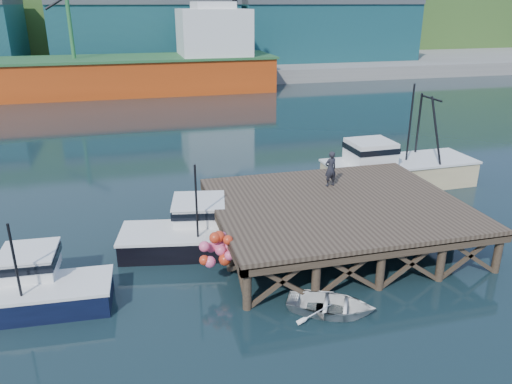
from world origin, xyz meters
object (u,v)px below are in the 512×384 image
object	(u,v)px
boat_navy	(28,289)
boat_black	(199,232)
dinghy	(331,305)
trawler	(396,166)
dockworker	(331,169)

from	to	relation	value
boat_navy	boat_black	xyz separation A→B (m)	(7.24, 3.33, 0.04)
boat_navy	dinghy	size ratio (longest dim) A/B	1.91
boat_navy	boat_black	distance (m)	7.97
trawler	boat_navy	bearing A→B (deg)	-158.31
boat_black	trawler	distance (m)	14.89
boat_black	trawler	bearing A→B (deg)	32.54
boat_black	dockworker	size ratio (longest dim) A/B	4.11
dinghy	dockworker	bearing A→B (deg)	5.74
boat_black	trawler	world-z (taller)	trawler
trawler	boat_black	bearing A→B (deg)	-159.16
dinghy	boat_navy	bearing A→B (deg)	100.44
boat_black	dinghy	bearing A→B (deg)	-48.56
trawler	dockworker	bearing A→B (deg)	-147.53
dockworker	boat_navy	bearing A→B (deg)	5.92
boat_navy	trawler	world-z (taller)	trawler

